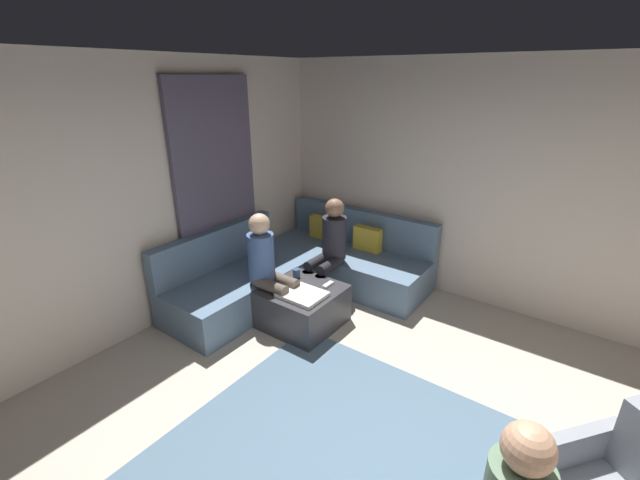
% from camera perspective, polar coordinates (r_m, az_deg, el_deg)
% --- Properties ---
extents(wall_back, '(6.00, 0.12, 2.70)m').
position_cam_1_polar(wall_back, '(4.84, 25.73, 5.93)').
color(wall_back, beige).
rests_on(wall_back, ground_plane).
extents(wall_left, '(0.12, 6.00, 2.70)m').
position_cam_1_polar(wall_left, '(4.26, -28.36, 3.53)').
color(wall_left, beige).
rests_on(wall_left, ground_plane).
extents(curtain_panel, '(0.06, 1.10, 2.50)m').
position_cam_1_polar(curtain_panel, '(4.87, -14.00, 6.34)').
color(curtain_panel, '#595166').
rests_on(curtain_panel, ground_plane).
extents(area_rug, '(2.60, 2.20, 0.01)m').
position_cam_1_polar(area_rug, '(3.23, 5.10, -28.85)').
color(area_rug, slate).
rests_on(area_rug, ground_plane).
extents(sectional_couch, '(2.10, 2.55, 0.87)m').
position_cam_1_polar(sectional_couch, '(5.09, -2.45, -4.00)').
color(sectional_couch, slate).
rests_on(sectional_couch, ground_plane).
extents(ottoman, '(0.76, 0.76, 0.42)m').
position_cam_1_polar(ottoman, '(4.45, -2.47, -9.11)').
color(ottoman, '#333338').
rests_on(ottoman, ground_plane).
extents(folded_blanket, '(0.44, 0.36, 0.04)m').
position_cam_1_polar(folded_blanket, '(4.20, -2.47, -7.52)').
color(folded_blanket, white).
rests_on(folded_blanket, ottoman).
extents(coffee_mug, '(0.08, 0.08, 0.10)m').
position_cam_1_polar(coffee_mug, '(4.57, -3.28, -4.56)').
color(coffee_mug, '#334C72').
rests_on(coffee_mug, ottoman).
extents(game_remote, '(0.05, 0.15, 0.02)m').
position_cam_1_polar(game_remote, '(4.40, 1.12, -6.16)').
color(game_remote, white).
rests_on(game_remote, ottoman).
extents(person_on_couch_back, '(0.30, 0.60, 1.20)m').
position_cam_1_polar(person_on_couch_back, '(4.78, 1.30, -0.82)').
color(person_on_couch_back, black).
rests_on(person_on_couch_back, ground_plane).
extents(person_on_couch_side, '(0.60, 0.30, 1.20)m').
position_cam_1_polar(person_on_couch_side, '(4.34, -7.14, -3.46)').
color(person_on_couch_side, brown).
rests_on(person_on_couch_side, ground_plane).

